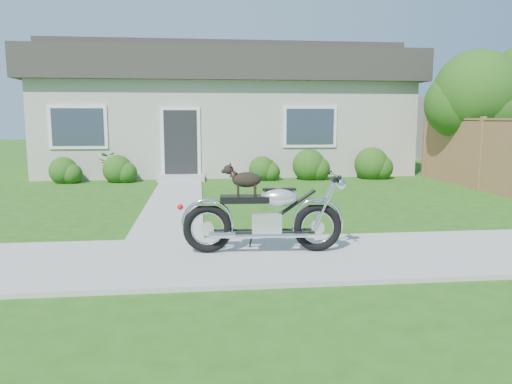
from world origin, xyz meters
TOP-DOWN VIEW (x-y plane):
  - ground at (0.00, 0.00)m, footprint 80.00×80.00m
  - sidewalk at (0.00, 0.00)m, footprint 24.00×2.20m
  - walkway at (-1.50, 5.00)m, footprint 1.20×8.00m
  - house at (-0.00, 11.99)m, footprint 12.60×7.03m
  - fence at (6.30, 5.75)m, footprint 0.12×6.62m
  - tree_near at (7.09, 7.22)m, footprint 2.55×2.48m
  - shrub_row at (0.82, 8.50)m, footprint 10.15×1.05m
  - potted_plant_left at (-3.50, 8.55)m, footprint 0.81×0.72m
  - potted_plant_right at (1.20, 8.55)m, footprint 0.51×0.51m
  - motorcycle_with_dog at (-0.08, 0.18)m, footprint 2.22×0.60m

SIDE VIEW (x-z plane):
  - ground at x=0.00m, z-range 0.00..0.00m
  - walkway at x=-1.50m, z-range 0.00..0.03m
  - sidewalk at x=0.00m, z-range 0.00..0.04m
  - potted_plant_right at x=1.20m, z-range 0.00..0.65m
  - shrub_row at x=0.82m, z-range -0.13..0.92m
  - potted_plant_left at x=-3.50m, z-range 0.00..0.84m
  - motorcycle_with_dog at x=-0.08m, z-range -0.04..1.16m
  - fence at x=6.30m, z-range -0.01..1.89m
  - house at x=0.00m, z-range -0.09..4.41m
  - tree_near at x=7.09m, z-range 0.53..4.33m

